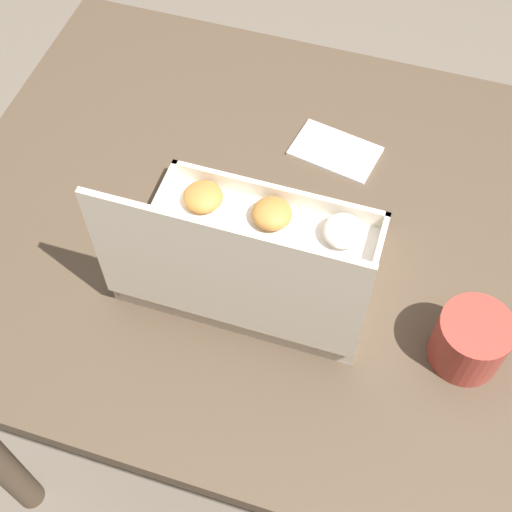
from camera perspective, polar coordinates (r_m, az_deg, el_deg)
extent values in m
plane|color=#6B6054|center=(1.70, 1.41, -12.35)|extent=(8.00, 8.00, 0.00)
cube|color=#4C3D2D|center=(1.04, 2.24, 1.99)|extent=(0.99, 0.78, 0.03)
cylinder|color=#4C3D2D|center=(1.65, -10.03, 7.61)|extent=(0.06, 0.06, 0.72)
cube|color=silver|center=(0.99, 0.00, -0.38)|extent=(0.33, 0.23, 0.01)
cube|color=beige|center=(1.04, 1.81, 5.00)|extent=(0.33, 0.01, 0.03)
cube|color=beige|center=(0.93, -2.03, -5.21)|extent=(0.33, 0.01, 0.03)
cube|color=beige|center=(0.97, 9.11, -2.19)|extent=(0.01, 0.23, 0.03)
cube|color=beige|center=(1.02, -8.64, 2.45)|extent=(0.01, 0.23, 0.03)
cube|color=beige|center=(0.82, -2.46, -1.82)|extent=(0.33, 0.01, 0.21)
ellipsoid|color=white|center=(1.01, 7.01, 2.07)|extent=(0.06, 0.06, 0.03)
ellipsoid|color=#B77A38|center=(1.02, 1.30, 3.45)|extent=(0.06, 0.06, 0.03)
ellipsoid|color=#B77A38|center=(1.04, -4.25, 4.76)|extent=(0.06, 0.06, 0.03)
ellipsoid|color=white|center=(0.97, 5.79, -1.49)|extent=(0.06, 0.06, 0.03)
torus|color=#381E11|center=(0.98, 0.29, -0.09)|extent=(0.06, 0.06, 0.02)
ellipsoid|color=tan|center=(1.00, -5.45, 1.71)|extent=(0.06, 0.06, 0.03)
torus|color=tan|center=(0.94, 4.80, -5.20)|extent=(0.06, 0.06, 0.02)
ellipsoid|color=tan|center=(0.94, -1.07, -3.09)|extent=(0.06, 0.06, 0.03)
torus|color=#381E11|center=(0.97, -7.27, -1.62)|extent=(0.06, 0.06, 0.02)
cylinder|color=#A3382D|center=(0.93, 16.77, -6.48)|extent=(0.09, 0.09, 0.08)
cylinder|color=black|center=(0.90, 17.33, -5.43)|extent=(0.08, 0.08, 0.01)
cube|color=white|center=(1.12, 6.36, 8.33)|extent=(0.14, 0.10, 0.01)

